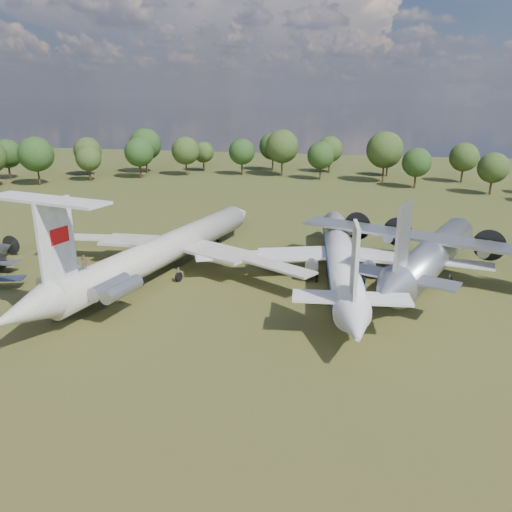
% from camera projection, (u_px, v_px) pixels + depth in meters
% --- Properties ---
extents(ground, '(300.00, 300.00, 0.00)m').
position_uv_depth(ground, '(175.00, 278.00, 65.60)').
color(ground, '#284416').
rests_on(ground, ground).
extents(il62_airliner, '(52.60, 62.31, 5.37)m').
position_uv_depth(il62_airliner, '(167.00, 254.00, 66.78)').
color(il62_airliner, '#B4B4AF').
rests_on(il62_airliner, ground).
extents(tu104_jet, '(43.18, 54.22, 5.02)m').
position_uv_depth(tu104_jet, '(340.00, 261.00, 64.40)').
color(tu104_jet, silver).
rests_on(tu104_jet, ground).
extents(an12_transport, '(49.35, 51.82, 5.43)m').
position_uv_depth(an12_transport, '(432.00, 260.00, 64.49)').
color(an12_transport, '#A1A4A9').
rests_on(an12_transport, ground).
extents(person_on_il62, '(0.66, 0.51, 1.63)m').
position_uv_depth(person_on_il62, '(84.00, 262.00, 52.68)').
color(person_on_il62, '#98664D').
rests_on(person_on_il62, il62_airliner).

